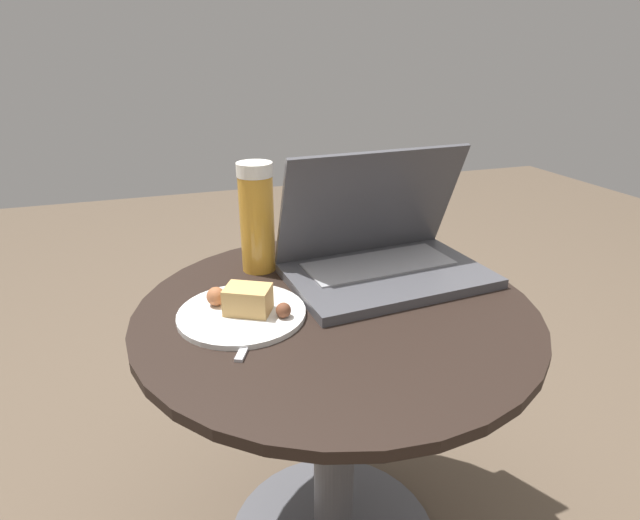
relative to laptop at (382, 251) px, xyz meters
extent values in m
cylinder|color=#515156|center=(-0.12, -0.09, -0.34)|extent=(0.08, 0.08, 0.54)
cylinder|color=black|center=(-0.12, -0.09, -0.06)|extent=(0.68, 0.68, 0.02)
cube|color=#47474C|center=(0.00, -0.03, -0.04)|extent=(0.38, 0.26, 0.02)
cube|color=gray|center=(0.00, 0.01, -0.03)|extent=(0.29, 0.13, 0.00)
cube|color=#47474C|center=(0.00, 0.05, 0.08)|extent=(0.37, 0.12, 0.22)
cube|color=#19234C|center=(0.00, 0.05, 0.08)|extent=(0.34, 0.10, 0.20)
cylinder|color=gold|center=(-0.22, 0.10, 0.04)|extent=(0.07, 0.07, 0.19)
cylinder|color=white|center=(-0.22, 0.10, 0.15)|extent=(0.07, 0.07, 0.03)
cylinder|color=silver|center=(-0.28, -0.08, -0.04)|extent=(0.21, 0.21, 0.01)
cube|color=tan|center=(-0.27, -0.08, -0.02)|extent=(0.09, 0.08, 0.04)
sphere|color=#9E5B38|center=(-0.32, -0.04, -0.02)|extent=(0.03, 0.03, 0.03)
sphere|color=brown|center=(-0.22, -0.12, -0.03)|extent=(0.02, 0.02, 0.02)
cube|color=#B2B2B7|center=(-0.28, -0.15, -0.05)|extent=(0.07, 0.12, 0.00)
cube|color=#B2B2B7|center=(-0.24, -0.06, -0.05)|extent=(0.05, 0.06, 0.00)
camera|label=1|loc=(-0.39, -0.80, 0.35)|focal=28.00mm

